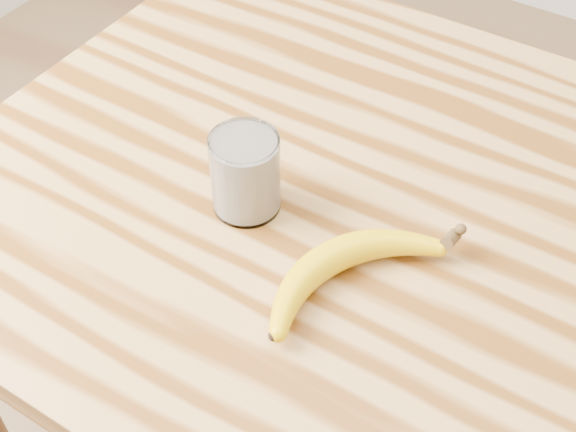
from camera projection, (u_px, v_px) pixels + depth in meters
The scene contains 3 objects.
table at pixel (436, 310), 0.98m from camera, with size 1.20×0.80×0.90m.
smoothie_glass at pixel (245, 173), 0.89m from camera, with size 0.08×0.08×0.10m.
banana at pixel (333, 256), 0.84m from camera, with size 0.11×0.30×0.04m, color #D4A706, non-canonical shape.
Camera 1 is at (0.16, -0.60, 1.56)m, focal length 50.00 mm.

